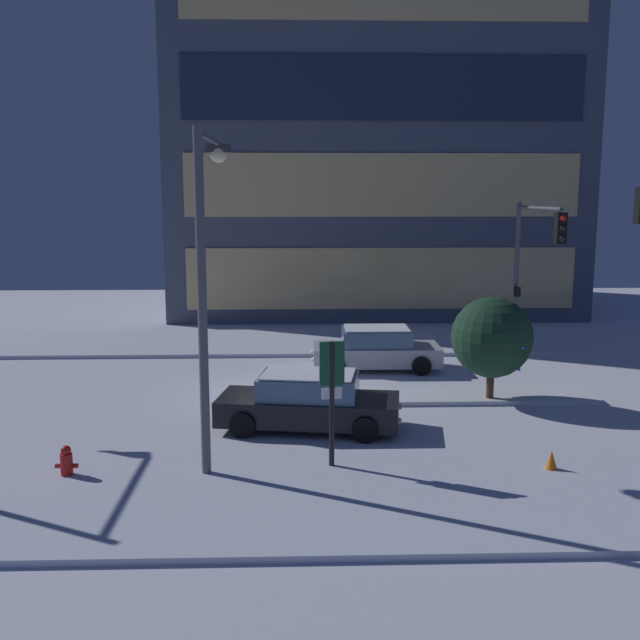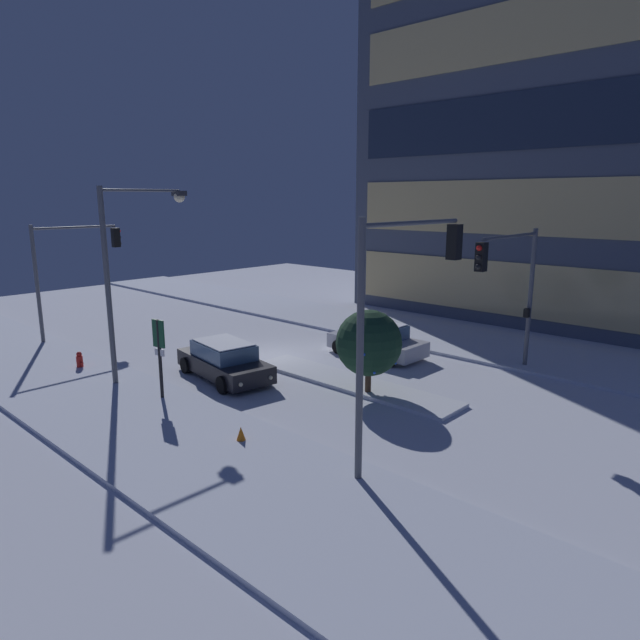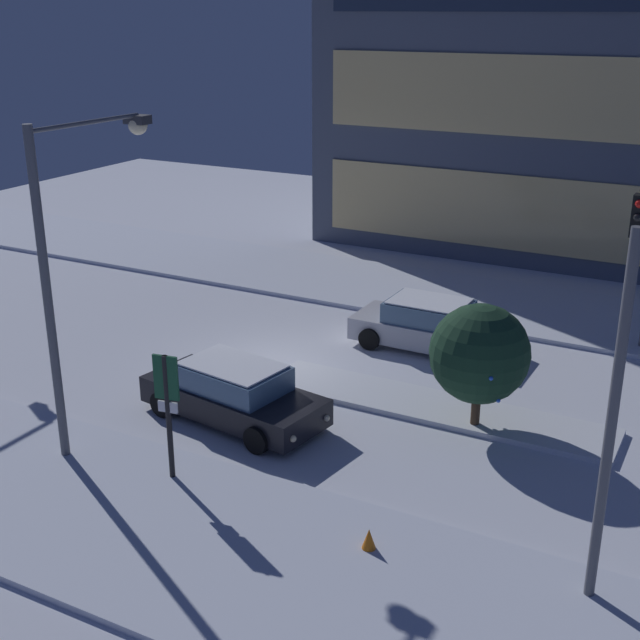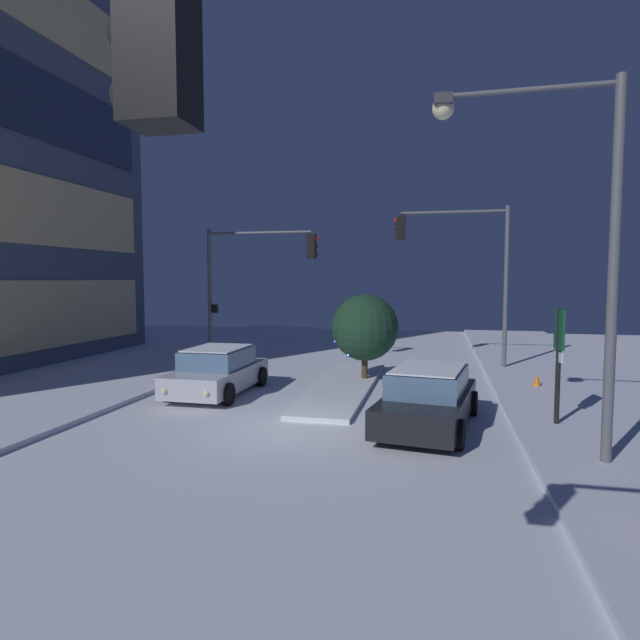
{
  "view_description": "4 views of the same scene",
  "coord_description": "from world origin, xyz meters",
  "px_view_note": "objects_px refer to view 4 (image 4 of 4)",
  "views": [
    {
      "loc": [
        0.65,
        -22.01,
        6.05
      ],
      "look_at": [
        1.34,
        -0.63,
        2.44
      ],
      "focal_mm": 41.53,
      "sensor_mm": 36.0,
      "label": 1
    },
    {
      "loc": [
        18.05,
        -16.15,
        7.0
      ],
      "look_at": [
        2.78,
        0.31,
        2.06
      ],
      "focal_mm": 31.1,
      "sensor_mm": 36.0,
      "label": 2
    },
    {
      "loc": [
        11.63,
        -18.9,
        9.57
      ],
      "look_at": [
        1.58,
        0.03,
        1.65
      ],
      "focal_mm": 47.53,
      "sensor_mm": 36.0,
      "label": 3
    },
    {
      "loc": [
        -12.36,
        -3.49,
        3.67
      ],
      "look_at": [
        4.06,
        0.14,
        2.38
      ],
      "focal_mm": 29.88,
      "sensor_mm": 36.0,
      "label": 4
    }
  ],
  "objects_px": {
    "street_lamp_arched": "(559,215)",
    "construction_cone": "(537,382)",
    "traffic_light_corner_near_right": "(462,257)",
    "traffic_light_corner_far_right": "(252,271)",
    "traffic_light_corner_near_left": "(630,191)",
    "decorated_tree_median": "(365,328)",
    "car_near": "(428,398)",
    "parking_info_sign": "(559,353)",
    "car_far": "(218,371)"
  },
  "relations": [
    {
      "from": "street_lamp_arched",
      "to": "construction_cone",
      "type": "xyz_separation_m",
      "value": [
        7.49,
        -1.02,
        -4.63
      ]
    },
    {
      "from": "traffic_light_corner_near_right",
      "to": "traffic_light_corner_far_right",
      "type": "bearing_deg",
      "value": 6.21
    },
    {
      "from": "traffic_light_corner_near_left",
      "to": "street_lamp_arched",
      "type": "relative_size",
      "value": 0.78
    },
    {
      "from": "traffic_light_corner_far_right",
      "to": "decorated_tree_median",
      "type": "bearing_deg",
      "value": -28.11
    },
    {
      "from": "traffic_light_corner_far_right",
      "to": "car_near",
      "type": "bearing_deg",
      "value": -47.35
    },
    {
      "from": "car_near",
      "to": "street_lamp_arched",
      "type": "bearing_deg",
      "value": -123.75
    },
    {
      "from": "parking_info_sign",
      "to": "construction_cone",
      "type": "distance_m",
      "value": 5.07
    },
    {
      "from": "traffic_light_corner_near_right",
      "to": "parking_info_sign",
      "type": "relative_size",
      "value": 2.24
    },
    {
      "from": "car_far",
      "to": "construction_cone",
      "type": "relative_size",
      "value": 8.25
    },
    {
      "from": "street_lamp_arched",
      "to": "parking_info_sign",
      "type": "height_order",
      "value": "street_lamp_arched"
    },
    {
      "from": "traffic_light_corner_near_right",
      "to": "decorated_tree_median",
      "type": "bearing_deg",
      "value": 47.37
    },
    {
      "from": "traffic_light_corner_near_right",
      "to": "traffic_light_corner_near_left",
      "type": "height_order",
      "value": "traffic_light_corner_near_right"
    },
    {
      "from": "parking_info_sign",
      "to": "construction_cone",
      "type": "bearing_deg",
      "value": -103.38
    },
    {
      "from": "traffic_light_corner_near_right",
      "to": "parking_info_sign",
      "type": "xyz_separation_m",
      "value": [
        -8.68,
        -1.96,
        -2.7
      ]
    },
    {
      "from": "traffic_light_corner_far_right",
      "to": "traffic_light_corner_near_right",
      "type": "relative_size",
      "value": 0.88
    },
    {
      "from": "traffic_light_corner_near_left",
      "to": "parking_info_sign",
      "type": "bearing_deg",
      "value": -100.5
    },
    {
      "from": "car_far",
      "to": "traffic_light_corner_near_left",
      "type": "bearing_deg",
      "value": 31.14
    },
    {
      "from": "street_lamp_arched",
      "to": "parking_info_sign",
      "type": "relative_size",
      "value": 2.53
    },
    {
      "from": "car_far",
      "to": "parking_info_sign",
      "type": "distance_m",
      "value": 10.04
    },
    {
      "from": "car_far",
      "to": "street_lamp_arched",
      "type": "distance_m",
      "value": 11.09
    },
    {
      "from": "car_near",
      "to": "decorated_tree_median",
      "type": "relative_size",
      "value": 1.58
    },
    {
      "from": "street_lamp_arched",
      "to": "traffic_light_corner_far_right",
      "type": "bearing_deg",
      "value": -44.62
    },
    {
      "from": "street_lamp_arched",
      "to": "traffic_light_corner_near_right",
      "type": "bearing_deg",
      "value": -81.75
    },
    {
      "from": "car_near",
      "to": "traffic_light_corner_near_right",
      "type": "distance_m",
      "value": 9.98
    },
    {
      "from": "traffic_light_corner_near_left",
      "to": "street_lamp_arched",
      "type": "height_order",
      "value": "street_lamp_arched"
    },
    {
      "from": "traffic_light_corner_far_right",
      "to": "traffic_light_corner_near_left",
      "type": "bearing_deg",
      "value": -65.49
    },
    {
      "from": "car_far",
      "to": "car_near",
      "type": "bearing_deg",
      "value": 70.22
    },
    {
      "from": "car_near",
      "to": "construction_cone",
      "type": "height_order",
      "value": "car_near"
    },
    {
      "from": "car_near",
      "to": "parking_info_sign",
      "type": "xyz_separation_m",
      "value": [
        0.45,
        -3.08,
        1.17
      ]
    },
    {
      "from": "car_near",
      "to": "traffic_light_corner_far_right",
      "type": "distance_m",
      "value": 11.62
    },
    {
      "from": "traffic_light_corner_near_right",
      "to": "decorated_tree_median",
      "type": "height_order",
      "value": "traffic_light_corner_near_right"
    },
    {
      "from": "parking_info_sign",
      "to": "construction_cone",
      "type": "relative_size",
      "value": 5.34
    },
    {
      "from": "car_near",
      "to": "parking_info_sign",
      "type": "bearing_deg",
      "value": -72.71
    },
    {
      "from": "street_lamp_arched",
      "to": "parking_info_sign",
      "type": "xyz_separation_m",
      "value": [
        2.7,
        -0.65,
        -3.02
      ]
    },
    {
      "from": "street_lamp_arched",
      "to": "construction_cone",
      "type": "height_order",
      "value": "street_lamp_arched"
    },
    {
      "from": "traffic_light_corner_near_right",
      "to": "decorated_tree_median",
      "type": "distance_m",
      "value": 5.72
    },
    {
      "from": "construction_cone",
      "to": "decorated_tree_median",
      "type": "bearing_deg",
      "value": 88.54
    },
    {
      "from": "street_lamp_arched",
      "to": "construction_cone",
      "type": "distance_m",
      "value": 8.87
    },
    {
      "from": "traffic_light_corner_near_left",
      "to": "car_far",
      "type": "bearing_deg",
      "value": -59.56
    },
    {
      "from": "car_far",
      "to": "construction_cone",
      "type": "distance_m",
      "value": 10.5
    },
    {
      "from": "construction_cone",
      "to": "traffic_light_corner_near_left",
      "type": "bearing_deg",
      "value": 171.34
    },
    {
      "from": "traffic_light_corner_far_right",
      "to": "traffic_light_corner_near_right",
      "type": "xyz_separation_m",
      "value": [
        0.94,
        -8.67,
        0.55
      ]
    },
    {
      "from": "traffic_light_corner_near_right",
      "to": "car_near",
      "type": "bearing_deg",
      "value": 83.01
    },
    {
      "from": "traffic_light_corner_far_right",
      "to": "street_lamp_arched",
      "type": "relative_size",
      "value": 0.78
    },
    {
      "from": "traffic_light_corner_near_right",
      "to": "construction_cone",
      "type": "height_order",
      "value": "traffic_light_corner_near_right"
    },
    {
      "from": "car_far",
      "to": "decorated_tree_median",
      "type": "xyz_separation_m",
      "value": [
        2.91,
        -4.36,
        1.25
      ]
    },
    {
      "from": "street_lamp_arched",
      "to": "construction_cone",
      "type": "relative_size",
      "value": 13.52
    },
    {
      "from": "traffic_light_corner_near_left",
      "to": "construction_cone",
      "type": "height_order",
      "value": "traffic_light_corner_near_left"
    },
    {
      "from": "street_lamp_arched",
      "to": "decorated_tree_median",
      "type": "distance_m",
      "value": 9.47
    },
    {
      "from": "traffic_light_corner_far_right",
      "to": "construction_cone",
      "type": "xyz_separation_m",
      "value": [
        -2.94,
        -10.99,
        -3.76
      ]
    }
  ]
}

